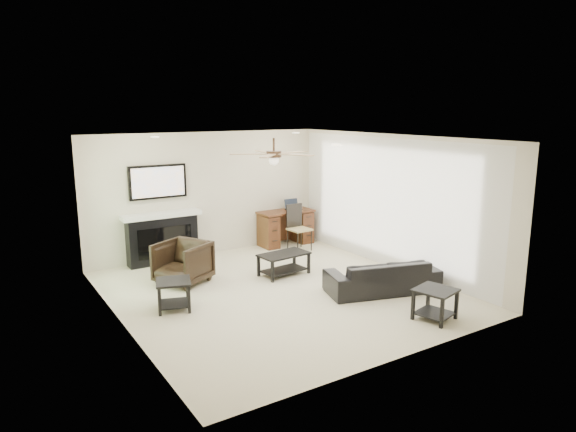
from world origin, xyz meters
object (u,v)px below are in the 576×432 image
at_px(armchair, 183,263).
at_px(fireplace_unit, 162,215).
at_px(sofa, 382,276).
at_px(coffee_table, 284,264).
at_px(desk, 286,228).

relative_size(armchair, fireplace_unit, 0.42).
relative_size(sofa, coffee_table, 2.04).
bearing_deg(coffee_table, fireplace_unit, 124.36).
height_order(sofa, coffee_table, sofa).
distance_m(sofa, desk, 3.40).
bearing_deg(sofa, desk, -78.07).
bearing_deg(coffee_table, sofa, -66.27).
bearing_deg(armchair, sofa, 21.53).
bearing_deg(fireplace_unit, desk, -2.15).
bearing_deg(desk, fireplace_unit, 177.85).
relative_size(fireplace_unit, desk, 1.57).
bearing_deg(armchair, fireplace_unit, 146.15).
height_order(armchair, desk, desk).
height_order(sofa, armchair, armchair).
bearing_deg(coffee_table, desk, 51.28).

